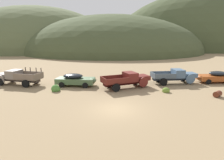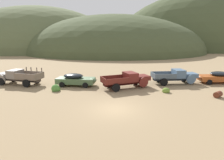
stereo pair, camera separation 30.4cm
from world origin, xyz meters
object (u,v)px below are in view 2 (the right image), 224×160
Objects in this scene: truck_chalk_blue at (177,76)px; oil_drum_tipped at (218,94)px; car_weathered_green at (77,79)px; car_oxide_orange at (216,77)px; truck_oxblood at (129,80)px; truck_primer_gray at (16,77)px.

oil_drum_tipped is at bearing -74.07° from truck_chalk_blue.
car_weathered_green is 1.06× the size of car_oxide_orange.
car_oxide_orange is at bearing 59.91° from oil_drum_tipped.
car_oxide_orange is (18.45, 0.27, -0.00)m from car_weathered_green.
truck_oxblood is 1.06× the size of truck_chalk_blue.
car_weathered_green is 18.45m from car_oxide_orange.
car_weathered_green is 0.89× the size of truck_chalk_blue.
oil_drum_tipped is (23.01, -7.06, -0.70)m from truck_primer_gray.
car_weathered_green is at bearing -171.09° from truck_primer_gray.
truck_chalk_blue reaches higher than car_oxide_orange.
car_weathered_green reaches higher than oil_drum_tipped.
truck_primer_gray is at bearing 150.84° from truck_oxblood.
truck_primer_gray is 21.18m from truck_chalk_blue.
truck_chalk_blue reaches higher than oil_drum_tipped.
truck_oxblood is 12.07m from car_oxide_orange.
truck_primer_gray reaches higher than truck_oxblood.
car_weathered_green is at bearing -179.82° from truck_chalk_blue.
truck_oxblood is 6.87m from truck_chalk_blue.
oil_drum_tipped is (1.86, -5.99, -0.70)m from truck_chalk_blue.
car_oxide_orange is at bearing -2.27° from truck_chalk_blue.
truck_primer_gray is 8.12m from car_weathered_green.
car_oxide_orange is at bearing -163.53° from truck_primer_gray.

